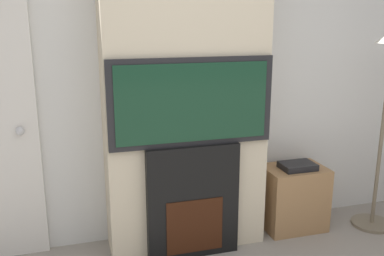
{
  "coord_description": "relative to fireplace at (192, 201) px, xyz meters",
  "views": [
    {
      "loc": [
        -0.81,
        -1.13,
        1.71
      ],
      "look_at": [
        0.0,
        1.63,
        0.97
      ],
      "focal_mm": 40.0,
      "sensor_mm": 36.0,
      "label": 1
    }
  ],
  "objects": [
    {
      "name": "chimney_breast",
      "position": [
        0.0,
        0.19,
        0.93
      ],
      "size": [
        1.17,
        0.37,
        2.7
      ],
      "color": "beige",
      "rests_on": "ground_plane"
    },
    {
      "name": "media_stand",
      "position": [
        0.92,
        0.16,
        -0.15
      ],
      "size": [
        0.5,
        0.36,
        0.58
      ],
      "color": "#997047",
      "rests_on": "ground_plane"
    },
    {
      "name": "fireplace",
      "position": [
        0.0,
        0.0,
        0.0
      ],
      "size": [
        0.67,
        0.15,
        0.84
      ],
      "color": "black",
      "rests_on": "ground_plane"
    },
    {
      "name": "wall_back",
      "position": [
        0.0,
        0.41,
        0.93
      ],
      "size": [
        6.0,
        0.06,
        2.7
      ],
      "color": "silver",
      "rests_on": "ground_plane"
    },
    {
      "name": "television",
      "position": [
        0.0,
        -0.0,
        0.73
      ],
      "size": [
        1.16,
        0.07,
        0.61
      ],
      "color": "black",
      "rests_on": "fireplace"
    }
  ]
}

